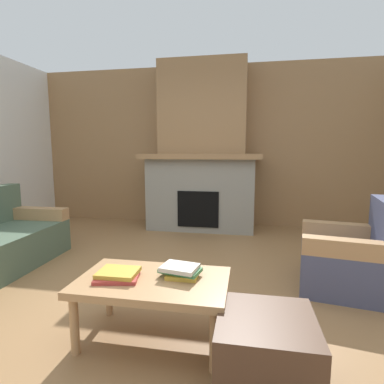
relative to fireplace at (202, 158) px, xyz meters
name	(u,v)px	position (x,y,z in m)	size (l,w,h in m)	color
ground	(155,303)	(0.00, -2.62, -1.16)	(9.00, 9.00, 0.00)	olive
wall_back_wood_panel	(205,147)	(0.00, 0.38, 0.19)	(6.00, 0.12, 2.70)	#997047
fireplace	(202,158)	(0.00, 0.00, 0.00)	(1.90, 0.82, 2.70)	gray
armchair	(350,258)	(1.69, -2.03, -0.87)	(0.88, 0.88, 0.85)	#474C6B
coffee_table	(153,286)	(0.14, -3.09, -0.79)	(1.00, 0.60, 0.43)	tan
ottoman	(265,352)	(0.86, -3.39, -0.96)	(0.52, 0.52, 0.40)	#4C3323
book_stack_near_edge	(118,275)	(-0.09, -3.13, -0.71)	(0.31, 0.26, 0.05)	#B23833
book_stack_center	(181,271)	(0.31, -3.02, -0.69)	(0.30, 0.24, 0.08)	gold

